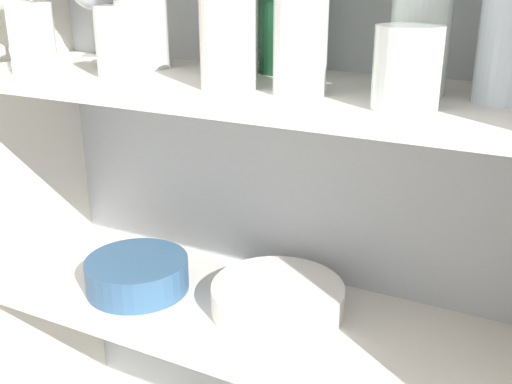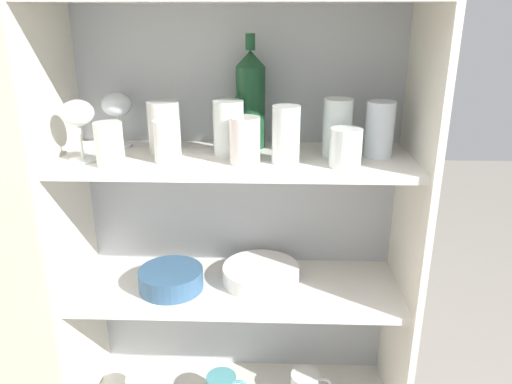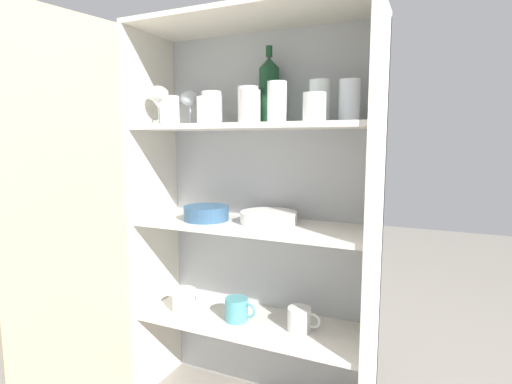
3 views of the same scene
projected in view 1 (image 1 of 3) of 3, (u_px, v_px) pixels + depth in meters
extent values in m
cube|color=#B2B7BC|center=(279.00, 273.00, 1.13)|extent=(0.93, 0.02, 1.51)
cube|color=silver|center=(37.00, 257.00, 1.19)|extent=(0.02, 0.34, 1.51)
cube|color=silver|center=(238.00, 312.00, 0.99)|extent=(0.90, 0.30, 0.02)
cube|color=silver|center=(235.00, 87.00, 0.86)|extent=(0.90, 0.30, 0.02)
cylinder|color=white|center=(228.00, 29.00, 0.86)|extent=(0.08, 0.08, 0.14)
cylinder|color=white|center=(300.00, 38.00, 0.74)|extent=(0.07, 0.07, 0.14)
cylinder|color=white|center=(32.00, 39.00, 0.89)|extent=(0.07, 0.07, 0.11)
cylinder|color=white|center=(510.00, 43.00, 0.69)|extent=(0.07, 0.07, 0.14)
cylinder|color=white|center=(142.00, 26.00, 0.95)|extent=(0.08, 0.08, 0.13)
cylinder|color=white|center=(420.00, 36.00, 0.74)|extent=(0.07, 0.07, 0.15)
cylinder|color=white|center=(119.00, 42.00, 0.87)|extent=(0.07, 0.07, 0.10)
cylinder|color=silver|center=(228.00, 45.00, 0.78)|extent=(0.07, 0.07, 0.11)
cylinder|color=white|center=(407.00, 68.00, 0.66)|extent=(0.08, 0.08, 0.09)
cylinder|color=white|center=(16.00, 66.00, 0.97)|extent=(0.07, 0.07, 0.01)
cylinder|color=white|center=(12.00, 38.00, 0.96)|extent=(0.01, 0.01, 0.08)
cylinder|color=white|center=(100.00, 57.00, 1.07)|extent=(0.06, 0.06, 0.01)
cylinder|color=white|center=(98.00, 33.00, 1.06)|extent=(0.01, 0.01, 0.08)
cylinder|color=#194728|center=(284.00, 1.00, 0.89)|extent=(0.08, 0.08, 0.21)
cylinder|color=white|center=(277.00, 308.00, 0.98)|extent=(0.22, 0.22, 0.01)
cylinder|color=white|center=(278.00, 303.00, 0.98)|extent=(0.22, 0.22, 0.01)
cylinder|color=white|center=(278.00, 298.00, 0.97)|extent=(0.22, 0.22, 0.01)
cylinder|color=white|center=(278.00, 293.00, 0.97)|extent=(0.22, 0.22, 0.01)
cylinder|color=white|center=(278.00, 288.00, 0.97)|extent=(0.22, 0.22, 0.01)
cylinder|color=#33567A|center=(137.00, 274.00, 1.04)|extent=(0.18, 0.18, 0.06)
torus|color=#33567A|center=(136.00, 261.00, 1.03)|extent=(0.17, 0.17, 0.01)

